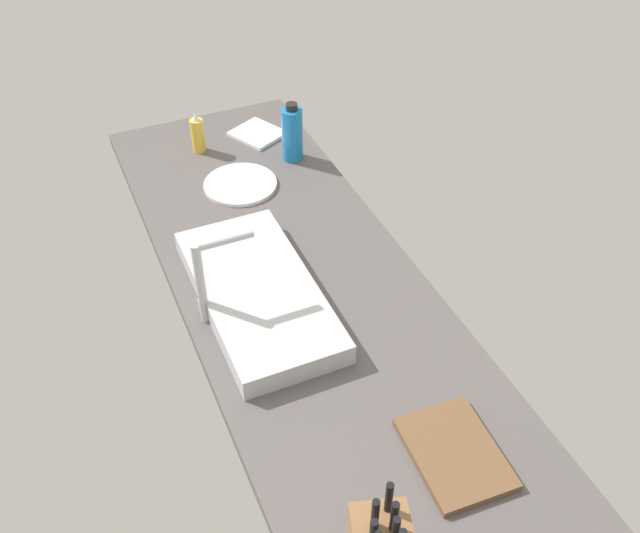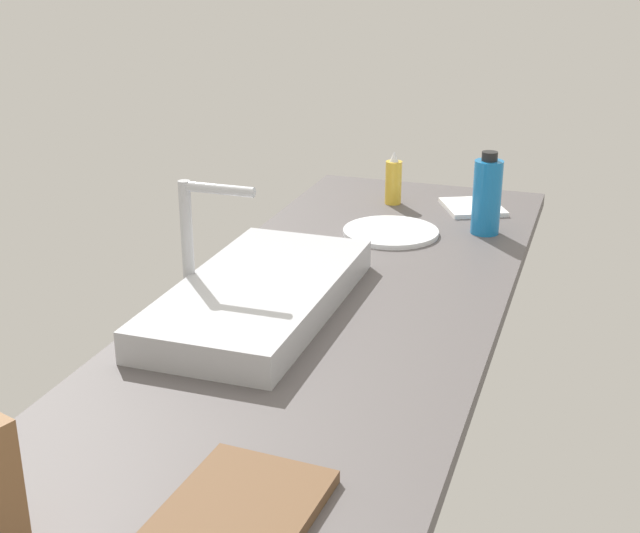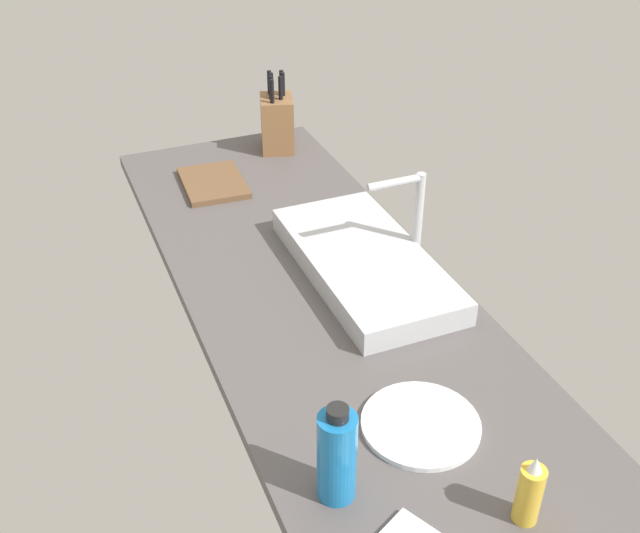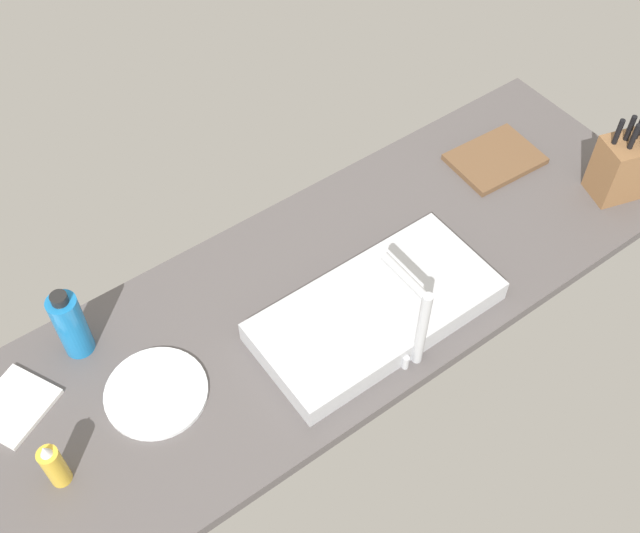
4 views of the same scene
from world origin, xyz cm
name	(u,v)px [view 2 (image 2 of 4)]	position (x,y,z in cm)	size (l,w,h in cm)	color
countertop_slab	(328,319)	(0.00, 0.00, 1.75)	(196.00, 65.41, 3.50)	#514C4C
sink_basin	(259,295)	(-3.79, 12.95, 6.57)	(59.44, 28.59, 6.15)	#B7BABF
faucet	(196,231)	(-4.25, 25.73, 18.66)	(5.50, 15.69, 25.05)	#B7BABF
cutting_board	(238,514)	(-65.54, -9.55, 4.40)	(24.69, 18.18, 1.80)	brown
soap_bottle	(393,181)	(74.95, 6.01, 9.90)	(4.47, 4.47, 14.62)	gold
water_bottle	(487,196)	(57.67, -21.69, 12.99)	(6.99, 6.99, 20.47)	#1970B7
dinner_plate	(392,232)	(49.19, -0.37, 4.10)	(23.51, 23.51, 1.20)	white
dish_towel	(473,207)	(76.54, -15.69, 4.10)	(16.33, 14.63, 1.20)	white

